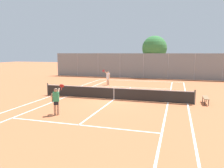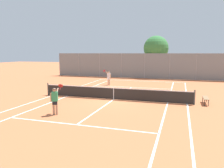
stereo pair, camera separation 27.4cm
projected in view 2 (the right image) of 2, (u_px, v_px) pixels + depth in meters
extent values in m
plane|color=#BC663D|center=(114.00, 99.00, 17.17)|extent=(120.00, 120.00, 0.00)
cube|color=white|center=(141.00, 81.00, 28.40)|extent=(11.00, 0.10, 0.01)
cube|color=white|center=(53.00, 95.00, 18.81)|extent=(0.10, 23.80, 0.01)
cube|color=white|center=(187.00, 104.00, 15.52)|extent=(0.10, 23.80, 0.01)
cube|color=white|center=(67.00, 96.00, 18.40)|extent=(0.10, 23.80, 0.01)
cube|color=white|center=(168.00, 103.00, 15.93)|extent=(0.10, 23.80, 0.01)
cube|color=white|center=(77.00, 125.00, 11.13)|extent=(8.26, 0.10, 0.01)
cube|color=white|center=(131.00, 87.00, 23.21)|extent=(8.26, 0.10, 0.01)
cube|color=white|center=(114.00, 99.00, 17.17)|extent=(0.10, 12.80, 0.01)
cylinder|color=#474C47|center=(48.00, 89.00, 18.87)|extent=(0.10, 0.10, 1.07)
cylinder|color=#474C47|center=(195.00, 97.00, 15.31)|extent=(0.10, 0.10, 1.07)
cube|color=black|center=(114.00, 94.00, 17.10)|extent=(11.90, 0.02, 0.89)
cube|color=white|center=(114.00, 88.00, 17.04)|extent=(11.90, 0.03, 0.06)
cube|color=white|center=(114.00, 94.00, 17.10)|extent=(0.05, 0.03, 0.89)
cylinder|color=tan|center=(54.00, 108.00, 12.88)|extent=(0.13, 0.13, 0.82)
cylinder|color=tan|center=(57.00, 108.00, 12.89)|extent=(0.13, 0.13, 0.82)
cube|color=black|center=(55.00, 103.00, 12.84)|extent=(0.32, 0.26, 0.24)
cube|color=#338C59|center=(55.00, 97.00, 12.79)|extent=(0.39, 0.30, 0.56)
sphere|color=tan|center=(54.00, 90.00, 12.73)|extent=(0.22, 0.22, 0.22)
cylinder|color=black|center=(54.00, 89.00, 12.72)|extent=(0.23, 0.23, 0.02)
cylinder|color=tan|center=(51.00, 98.00, 12.79)|extent=(0.08, 0.08, 0.52)
cylinder|color=tan|center=(57.00, 91.00, 12.89)|extent=(0.23, 0.46, 0.35)
cylinder|color=maroon|center=(60.00, 88.00, 13.13)|extent=(0.12, 0.25, 0.22)
cylinder|color=maroon|center=(61.00, 86.00, 13.23)|extent=(0.33, 0.28, 0.23)
cylinder|color=#D8A884|center=(109.00, 82.00, 24.74)|extent=(0.13, 0.13, 0.82)
cylinder|color=#D8A884|center=(108.00, 81.00, 24.84)|extent=(0.13, 0.13, 0.82)
cube|color=white|center=(109.00, 79.00, 24.74)|extent=(0.32, 0.25, 0.24)
cube|color=white|center=(109.00, 75.00, 24.69)|extent=(0.38, 0.29, 0.56)
sphere|color=#D8A884|center=(109.00, 72.00, 24.63)|extent=(0.22, 0.22, 0.22)
cylinder|color=black|center=(109.00, 71.00, 24.62)|extent=(0.23, 0.23, 0.02)
cylinder|color=#D8A884|center=(110.00, 76.00, 24.57)|extent=(0.08, 0.08, 0.52)
cylinder|color=#D8A884|center=(107.00, 73.00, 24.60)|extent=(0.21, 0.46, 0.35)
cylinder|color=maroon|center=(105.00, 72.00, 24.44)|extent=(0.10, 0.25, 0.22)
cylinder|color=maroon|center=(104.00, 71.00, 24.33)|extent=(0.32, 0.27, 0.23)
sphere|color=#D1DB33|center=(122.00, 99.00, 17.00)|extent=(0.07, 0.07, 0.07)
sphere|color=#D1DB33|center=(129.00, 84.00, 25.35)|extent=(0.07, 0.07, 0.07)
cube|color=olive|center=(206.00, 98.00, 15.62)|extent=(0.36, 1.50, 0.05)
cylinder|color=#262626|center=(204.00, 103.00, 15.09)|extent=(0.05, 0.05, 0.41)
cylinder|color=#262626|center=(203.00, 99.00, 16.29)|extent=(0.05, 0.05, 0.41)
cylinder|color=#262626|center=(208.00, 103.00, 15.01)|extent=(0.05, 0.05, 0.41)
cylinder|color=#262626|center=(206.00, 99.00, 16.22)|extent=(0.05, 0.05, 0.41)
cylinder|color=gray|center=(60.00, 64.00, 35.21)|extent=(0.08, 0.08, 3.59)
cylinder|color=gray|center=(79.00, 65.00, 34.18)|extent=(0.08, 0.08, 3.59)
cylinder|color=gray|center=(100.00, 65.00, 33.15)|extent=(0.08, 0.08, 3.59)
cylinder|color=gray|center=(121.00, 65.00, 32.12)|extent=(0.08, 0.08, 3.59)
cylinder|color=gray|center=(145.00, 66.00, 31.09)|extent=(0.08, 0.08, 3.59)
cylinder|color=gray|center=(170.00, 66.00, 30.06)|extent=(0.08, 0.08, 3.59)
cylinder|color=gray|center=(196.00, 67.00, 29.03)|extent=(0.08, 0.08, 3.59)
cube|color=slate|center=(145.00, 66.00, 31.09)|extent=(27.58, 0.02, 3.55)
cylinder|color=brown|center=(155.00, 67.00, 32.38)|extent=(0.29, 0.29, 3.06)
sphere|color=#387A3D|center=(156.00, 48.00, 31.99)|extent=(3.61, 3.61, 3.61)
sphere|color=#387A3D|center=(154.00, 51.00, 31.88)|extent=(2.09, 2.09, 2.09)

